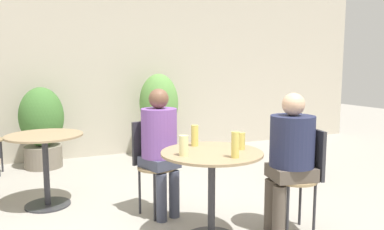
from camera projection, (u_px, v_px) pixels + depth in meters
The scene contains 14 objects.
storefront_wall at pixel (102, 62), 5.90m from camera, with size 10.00×0.06×3.00m.
cafe_table_near at pixel (212, 173), 3.03m from camera, with size 0.82×0.82×0.75m.
cafe_table_far at pixel (45, 153), 3.80m from camera, with size 0.75×0.75×0.75m.
bistro_chair_0 at pixel (305, 170), 3.20m from camera, with size 0.40×0.38×0.90m.
bistro_chair_1 at pixel (152, 157), 3.64m from camera, with size 0.40×0.41×0.90m.
bistro_chair_2 at pixel (301, 138), 4.65m from camera, with size 0.41×0.39×0.90m.
seated_person_0 at pixel (290, 151), 3.15m from camera, with size 0.41×0.38×1.21m.
seated_person_1 at pixel (160, 141), 3.51m from camera, with size 0.37×0.39×1.22m.
beer_glass_0 at pixel (195, 136), 3.21m from camera, with size 0.06×0.06×0.18m.
beer_glass_1 at pixel (184, 146), 2.86m from camera, with size 0.07×0.07×0.16m.
beer_glass_2 at pixel (235, 145), 2.79m from camera, with size 0.06×0.06×0.20m.
beer_glass_3 at pixel (241, 141), 3.08m from camera, with size 0.07×0.07×0.14m.
potted_plant_0 at pixel (42, 125), 5.26m from camera, with size 0.60×0.60×1.14m.
potted_plant_1 at pixel (159, 109), 5.89m from camera, with size 0.61×0.61×1.32m.
Camera 1 is at (-1.08, -2.48, 1.42)m, focal length 35.00 mm.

